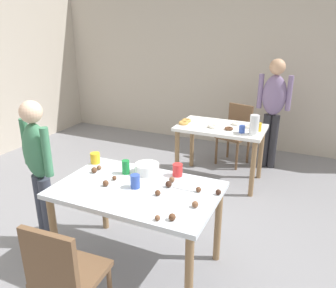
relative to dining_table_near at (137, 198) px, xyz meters
name	(u,v)px	position (x,y,z in m)	size (l,w,h in m)	color
ground_plane	(140,247)	(-0.11, 0.21, -0.66)	(6.40, 6.40, 0.00)	gray
wall_back	(232,68)	(-0.11, 3.41, 0.64)	(6.40, 0.10, 2.60)	#BCB2A3
dining_table_near	(137,198)	(0.00, 0.00, 0.00)	(1.29, 0.82, 0.75)	silver
dining_table_far	(221,135)	(0.15, 1.91, -0.02)	(1.09, 0.68, 0.75)	white
chair_near_table	(64,274)	(-0.10, -0.79, -0.16)	(0.42, 0.42, 0.87)	brown
chair_far_table	(236,130)	(0.20, 2.60, -0.16)	(0.49, 0.49, 0.87)	brown
person_girl_near	(39,164)	(-0.93, -0.09, 0.17)	(0.45, 0.29, 1.39)	#383D4C
person_adult_far	(273,104)	(0.68, 2.63, 0.27)	(0.45, 0.21, 1.55)	#28282D
mixing_bowl	(147,168)	(-0.06, 0.29, 0.13)	(0.21, 0.21, 0.08)	white
soda_can	(126,167)	(-0.22, 0.20, 0.15)	(0.07, 0.07, 0.12)	#198438
fork_near	(183,189)	(0.35, 0.12, 0.10)	(0.17, 0.02, 0.01)	silver
cup_near_0	(178,170)	(0.21, 0.34, 0.15)	(0.09, 0.09, 0.11)	red
cup_near_1	(95,158)	(-0.60, 0.28, 0.14)	(0.09, 0.09, 0.10)	yellow
cup_near_2	(135,181)	(-0.01, 0.00, 0.15)	(0.08, 0.08, 0.11)	#3351B2
cake_ball_0	(94,170)	(-0.48, 0.10, 0.12)	(0.05, 0.05, 0.05)	brown
cake_ball_1	(218,192)	(0.62, 0.16, 0.11)	(0.04, 0.04, 0.04)	#3D2319
cake_ball_2	(198,189)	(0.47, 0.14, 0.11)	(0.04, 0.04, 0.04)	brown
cake_ball_3	(114,178)	(-0.24, 0.05, 0.11)	(0.04, 0.04, 0.04)	brown
cake_ball_4	(157,218)	(0.35, -0.35, 0.11)	(0.04, 0.04, 0.04)	brown
cake_ball_5	(195,204)	(0.53, -0.09, 0.12)	(0.05, 0.05, 0.05)	brown
cake_ball_6	(172,179)	(0.21, 0.21, 0.12)	(0.05, 0.05, 0.05)	brown
cake_ball_7	(99,168)	(-0.48, 0.16, 0.11)	(0.04, 0.04, 0.04)	brown
cake_ball_8	(158,193)	(0.21, -0.04, 0.11)	(0.04, 0.04, 0.04)	brown
cake_ball_9	(106,183)	(-0.24, -0.08, 0.12)	(0.05, 0.05, 0.05)	brown
cake_ball_10	(172,217)	(0.44, -0.31, 0.12)	(0.05, 0.05, 0.05)	brown
cake_ball_11	(169,184)	(0.23, 0.12, 0.12)	(0.05, 0.05, 0.05)	#3D2319
pitcher_far	(254,125)	(0.59, 1.74, 0.21)	(0.11, 0.11, 0.24)	white
cup_far_0	(242,129)	(0.45, 1.75, 0.14)	(0.07, 0.07, 0.09)	#3351B2
cup_far_1	(258,127)	(0.62, 1.90, 0.14)	(0.08, 0.08, 0.10)	yellow
cup_far_2	(254,121)	(0.52, 2.15, 0.15)	(0.09, 0.09, 0.11)	white
donut_far_0	(236,124)	(0.31, 2.05, 0.11)	(0.11, 0.11, 0.03)	white
donut_far_1	(229,129)	(0.28, 1.80, 0.11)	(0.11, 0.11, 0.03)	brown
donut_far_2	(213,126)	(0.07, 1.81, 0.11)	(0.12, 0.12, 0.04)	white
donut_far_3	(248,126)	(0.48, 1.99, 0.11)	(0.12, 0.12, 0.03)	white
donut_far_4	(184,123)	(-0.31, 1.79, 0.11)	(0.13, 0.13, 0.04)	gold
donut_far_5	(186,120)	(-0.32, 1.91, 0.11)	(0.12, 0.12, 0.04)	gold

